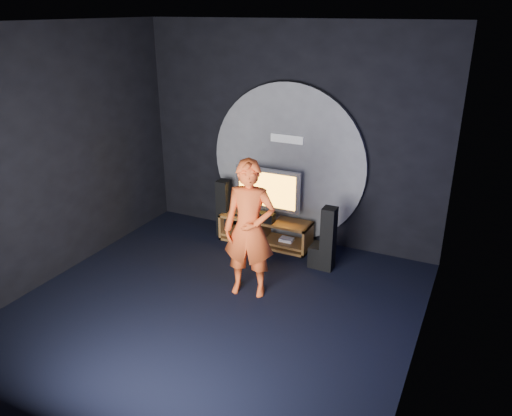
{
  "coord_description": "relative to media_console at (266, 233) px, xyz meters",
  "views": [
    {
      "loc": [
        2.9,
        -4.75,
        3.65
      ],
      "look_at": [
        0.1,
        1.05,
        1.05
      ],
      "focal_mm": 35.0,
      "sensor_mm": 36.0,
      "label": 1
    }
  ],
  "objects": [
    {
      "name": "subwoofer",
      "position": [
        1.06,
        -0.34,
        -0.03
      ],
      "size": [
        0.3,
        0.3,
        0.33
      ],
      "primitive_type": "cube",
      "color": "black",
      "rests_on": "ground"
    },
    {
      "name": "tv",
      "position": [
        -0.01,
        0.07,
        0.71
      ],
      "size": [
        1.11,
        0.22,
        0.82
      ],
      "color": "#B7B6BE",
      "rests_on": "media_console"
    },
    {
      "name": "left_wall",
      "position": [
        -2.3,
        -2.05,
        1.56
      ],
      "size": [
        0.04,
        5.0,
        3.5
      ],
      "primitive_type": "cube",
      "color": "black",
      "rests_on": "ground"
    },
    {
      "name": "player",
      "position": [
        0.43,
        -1.48,
        0.75
      ],
      "size": [
        0.77,
        0.59,
        1.89
      ],
      "primitive_type": "imported",
      "rotation": [
        0.0,
        0.0,
        0.22
      ],
      "color": "#D64B1D",
      "rests_on": "ground"
    },
    {
      "name": "center_speaker",
      "position": [
        -0.01,
        -0.12,
        0.33
      ],
      "size": [
        0.4,
        0.15,
        0.15
      ],
      "primitive_type": "cube",
      "color": "black",
      "rests_on": "media_console"
    },
    {
      "name": "wall_disc_panel",
      "position": [
        0.2,
        0.39,
        1.11
      ],
      "size": [
        2.6,
        0.11,
        2.6
      ],
      "color": "#515156",
      "rests_on": "ground"
    },
    {
      "name": "front_wall",
      "position": [
        0.2,
        -4.55,
        1.56
      ],
      "size": [
        5.0,
        0.04,
        3.5
      ],
      "primitive_type": "cube",
      "color": "black",
      "rests_on": "ground"
    },
    {
      "name": "back_wall",
      "position": [
        0.2,
        0.45,
        1.56
      ],
      "size": [
        5.0,
        0.04,
        3.5
      ],
      "primitive_type": "cube",
      "color": "black",
      "rests_on": "ground"
    },
    {
      "name": "tower_speaker_right",
      "position": [
        1.18,
        -0.39,
        0.3
      ],
      "size": [
        0.2,
        0.22,
        0.98
      ],
      "primitive_type": "cube",
      "color": "black",
      "rests_on": "ground"
    },
    {
      "name": "media_console",
      "position": [
        0.0,
        0.0,
        0.0
      ],
      "size": [
        1.52,
        0.45,
        0.45
      ],
      "color": "brown",
      "rests_on": "ground"
    },
    {
      "name": "floor",
      "position": [
        0.2,
        -2.05,
        -0.19
      ],
      "size": [
        5.0,
        5.0,
        0.0
      ],
      "primitive_type": "plane",
      "color": "black",
      "rests_on": "ground"
    },
    {
      "name": "right_wall",
      "position": [
        2.7,
        -2.05,
        1.56
      ],
      "size": [
        0.04,
        5.0,
        3.5
      ],
      "primitive_type": "cube",
      "color": "black",
      "rests_on": "ground"
    },
    {
      "name": "ceiling",
      "position": [
        0.2,
        -2.05,
        3.31
      ],
      "size": [
        5.0,
        5.0,
        0.01
      ],
      "primitive_type": "cube",
      "color": "black",
      "rests_on": "back_wall"
    },
    {
      "name": "tower_speaker_left",
      "position": [
        -0.79,
        0.01,
        0.3
      ],
      "size": [
        0.2,
        0.22,
        0.98
      ],
      "primitive_type": "cube",
      "color": "black",
      "rests_on": "ground"
    },
    {
      "name": "remote",
      "position": [
        -0.46,
        -0.12,
        0.27
      ],
      "size": [
        0.18,
        0.05,
        0.02
      ],
      "primitive_type": "cube",
      "color": "black",
      "rests_on": "media_console"
    }
  ]
}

